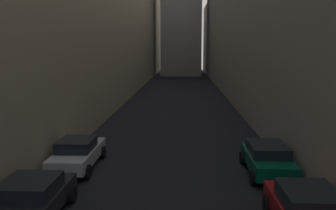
{
  "coord_description": "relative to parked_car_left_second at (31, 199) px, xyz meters",
  "views": [
    {
      "loc": [
        0.61,
        0.09,
        5.65
      ],
      "look_at": [
        0.0,
        14.39,
        3.46
      ],
      "focal_mm": 39.88,
      "sensor_mm": 36.0,
      "label": 1
    }
  ],
  "objects": [
    {
      "name": "parked_car_right_third",
      "position": [
        8.8,
        4.96,
        0.01
      ],
      "size": [
        1.98,
        4.24,
        1.39
      ],
      "rotation": [
        0.0,
        0.0,
        1.57
      ],
      "color": "#05472D",
      "rests_on": "ground"
    },
    {
      "name": "ground_plane",
      "position": [
        4.4,
        36.44,
        -0.74
      ],
      "size": [
        264.0,
        264.0,
        0.0
      ],
      "primitive_type": "plane",
      "color": "black"
    },
    {
      "name": "parked_car_left_second",
      "position": [
        0.0,
        0.0,
        0.0
      ],
      "size": [
        2.05,
        4.18,
        1.41
      ],
      "rotation": [
        0.0,
        0.0,
        1.57
      ],
      "color": "black",
      "rests_on": "ground"
    },
    {
      "name": "parked_car_left_third",
      "position": [
        -0.0,
        5.44,
        -0.0
      ],
      "size": [
        1.91,
        4.55,
        1.43
      ],
      "rotation": [
        0.0,
        0.0,
        1.57
      ],
      "color": "#B7B7BC",
      "rests_on": "ground"
    },
    {
      "name": "building_block_right",
      "position": [
        17.53,
        38.44,
        10.75
      ],
      "size": [
        15.26,
        108.0,
        22.97
      ],
      "primitive_type": "cube",
      "color": "gray",
      "rests_on": "ground"
    },
    {
      "name": "building_block_left",
      "position": [
        -6.66,
        38.44,
        9.35
      ],
      "size": [
        11.13,
        108.0,
        20.18
      ],
      "primitive_type": "cube",
      "color": "gray",
      "rests_on": "ground"
    }
  ]
}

